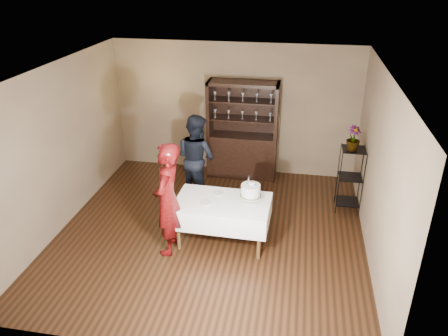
# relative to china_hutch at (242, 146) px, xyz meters

# --- Properties ---
(floor) EXTENTS (5.00, 5.00, 0.00)m
(floor) POSITION_rel_china_hutch_xyz_m (-0.20, -2.25, -0.66)
(floor) COLOR black
(floor) RESTS_ON ground
(ceiling) EXTENTS (5.00, 5.00, 0.00)m
(ceiling) POSITION_rel_china_hutch_xyz_m (-0.20, -2.25, 2.04)
(ceiling) COLOR white
(ceiling) RESTS_ON back_wall
(back_wall) EXTENTS (5.00, 0.02, 2.70)m
(back_wall) POSITION_rel_china_hutch_xyz_m (-0.20, 0.25, 0.69)
(back_wall) COLOR brown
(back_wall) RESTS_ON floor
(wall_left) EXTENTS (0.02, 5.00, 2.70)m
(wall_left) POSITION_rel_china_hutch_xyz_m (-2.70, -2.25, 0.69)
(wall_left) COLOR brown
(wall_left) RESTS_ON floor
(wall_right) EXTENTS (0.02, 5.00, 2.70)m
(wall_right) POSITION_rel_china_hutch_xyz_m (2.30, -2.25, 0.69)
(wall_right) COLOR brown
(wall_right) RESTS_ON floor
(china_hutch) EXTENTS (1.40, 0.48, 2.00)m
(china_hutch) POSITION_rel_china_hutch_xyz_m (0.00, 0.00, 0.00)
(china_hutch) COLOR black
(china_hutch) RESTS_ON floor
(plant_etagere) EXTENTS (0.42, 0.42, 1.20)m
(plant_etagere) POSITION_rel_china_hutch_xyz_m (2.08, -1.05, -0.01)
(plant_etagere) COLOR black
(plant_etagere) RESTS_ON floor
(cake_table) EXTENTS (1.49, 0.94, 0.74)m
(cake_table) POSITION_rel_china_hutch_xyz_m (0.04, -2.45, -0.10)
(cake_table) COLOR white
(cake_table) RESTS_ON floor
(woman) EXTENTS (0.44, 0.66, 1.79)m
(woman) POSITION_rel_china_hutch_xyz_m (-0.73, -2.81, 0.23)
(woman) COLOR #340604
(woman) RESTS_ON floor
(man) EXTENTS (1.01, 0.95, 1.65)m
(man) POSITION_rel_china_hutch_xyz_m (-0.70, -1.11, 0.16)
(man) COLOR black
(man) RESTS_ON floor
(cake) EXTENTS (0.35, 0.35, 0.46)m
(cake) POSITION_rel_china_hutch_xyz_m (0.46, -2.38, 0.25)
(cake) COLOR beige
(cake) RESTS_ON cake_table
(plate_near) EXTENTS (0.21, 0.21, 0.01)m
(plate_near) POSITION_rel_china_hutch_xyz_m (-0.21, -2.55, 0.08)
(plate_near) COLOR beige
(plate_near) RESTS_ON cake_table
(plate_far) EXTENTS (0.21, 0.21, 0.01)m
(plate_far) POSITION_rel_china_hutch_xyz_m (-0.07, -2.22, 0.08)
(plate_far) COLOR beige
(plate_far) RESTS_ON cake_table
(potted_plant) EXTENTS (0.32, 0.32, 0.42)m
(potted_plant) POSITION_rel_china_hutch_xyz_m (2.04, -1.10, 0.73)
(potted_plant) COLOR #44602D
(potted_plant) RESTS_ON plant_etagere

